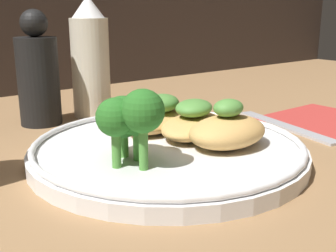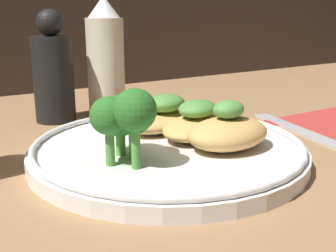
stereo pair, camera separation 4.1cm
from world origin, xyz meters
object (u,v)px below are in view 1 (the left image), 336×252
(sauce_bottle, at_px, (90,60))
(pepper_grinder, at_px, (38,75))
(plate, at_px, (168,150))
(broccoli_bunch, at_px, (130,116))

(sauce_bottle, relative_size, pepper_grinder, 1.12)
(plate, bearing_deg, pepper_grinder, 102.48)
(plate, height_order, broccoli_bunch, broccoli_bunch)
(plate, xyz_separation_m, broccoli_bunch, (-0.05, -0.02, 0.05))
(broccoli_bunch, bearing_deg, plate, 18.17)
(plate, xyz_separation_m, sauce_bottle, (0.03, 0.21, 0.07))
(broccoli_bunch, bearing_deg, sauce_bottle, 69.69)
(broccoli_bunch, height_order, sauce_bottle, sauce_bottle)
(broccoli_bunch, height_order, pepper_grinder, pepper_grinder)
(sauce_bottle, distance_m, pepper_grinder, 0.08)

